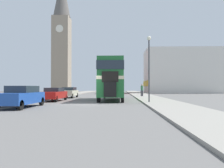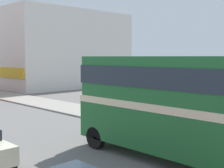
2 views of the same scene
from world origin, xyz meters
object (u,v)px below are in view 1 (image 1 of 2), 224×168
(double_decker_bus, at_px, (112,77))
(street_lamp, at_px, (149,59))
(car_parked_near, at_px, (22,96))
(church_tower, at_px, (62,31))
(bus_distant, at_px, (115,83))
(car_parked_far, at_px, (69,92))
(car_parked_mid, at_px, (54,94))
(pedestrian_walking, at_px, (142,89))

(double_decker_bus, distance_m, street_lamp, 5.78)
(car_parked_near, xyz_separation_m, church_tower, (-11.17, 51.77, 18.07))
(bus_distant, height_order, car_parked_near, bus_distant)
(car_parked_far, relative_size, street_lamp, 0.70)
(car_parked_mid, xyz_separation_m, street_lamp, (9.41, -2.90, 3.23))
(double_decker_bus, relative_size, church_tower, 0.25)
(double_decker_bus, distance_m, church_tower, 49.16)
(car_parked_mid, xyz_separation_m, church_tower, (-11.26, 44.55, 18.14))
(bus_distant, height_order, car_parked_mid, bus_distant)
(double_decker_bus, height_order, street_lamp, street_lamp)
(double_decker_bus, relative_size, pedestrian_walking, 5.38)
(car_parked_near, xyz_separation_m, car_parked_far, (0.07, 14.11, -0.04))
(double_decker_bus, distance_m, car_parked_near, 10.75)
(bus_distant, xyz_separation_m, car_parked_mid, (-5.65, -27.73, -1.73))
(bus_distant, xyz_separation_m, church_tower, (-16.91, 16.82, 16.40))
(car_parked_mid, bearing_deg, street_lamp, -17.13)
(car_parked_near, height_order, pedestrian_walking, pedestrian_walking)
(double_decker_bus, relative_size, car_parked_near, 2.07)
(car_parked_near, relative_size, street_lamp, 0.78)
(pedestrian_walking, xyz_separation_m, church_tower, (-21.30, 34.96, 17.75))
(double_decker_bus, height_order, car_parked_mid, double_decker_bus)
(car_parked_far, bearing_deg, pedestrian_walking, 15.06)
(double_decker_bus, distance_m, pedestrian_walking, 9.17)
(street_lamp, bearing_deg, bus_distant, 97.00)
(car_parked_mid, relative_size, car_parked_far, 1.09)
(car_parked_mid, height_order, car_parked_far, car_parked_far)
(car_parked_mid, relative_size, street_lamp, 0.77)
(car_parked_near, bearing_deg, pedestrian_walking, 58.93)
(pedestrian_walking, height_order, church_tower, church_tower)
(car_parked_mid, bearing_deg, car_parked_near, -90.72)
(double_decker_bus, bearing_deg, pedestrian_walking, 63.24)
(car_parked_far, height_order, pedestrian_walking, pedestrian_walking)
(car_parked_near, bearing_deg, car_parked_far, 89.70)
(double_decker_bus, bearing_deg, car_parked_far, 137.96)
(double_decker_bus, bearing_deg, church_tower, 111.80)
(street_lamp, bearing_deg, car_parked_mid, 162.87)
(pedestrian_walking, bearing_deg, car_parked_near, -121.07)
(double_decker_bus, height_order, car_parked_near, double_decker_bus)
(car_parked_far, relative_size, pedestrian_walking, 2.37)
(bus_distant, bearing_deg, car_parked_near, -99.33)
(car_parked_near, distance_m, car_parked_far, 14.11)
(car_parked_mid, bearing_deg, bus_distant, 78.48)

